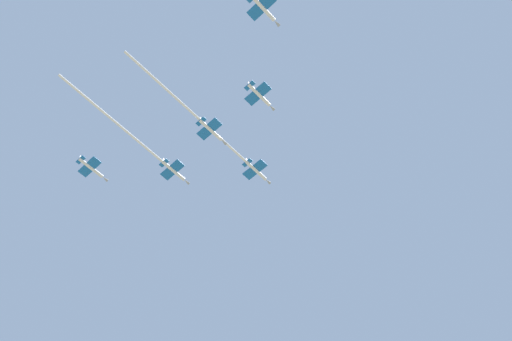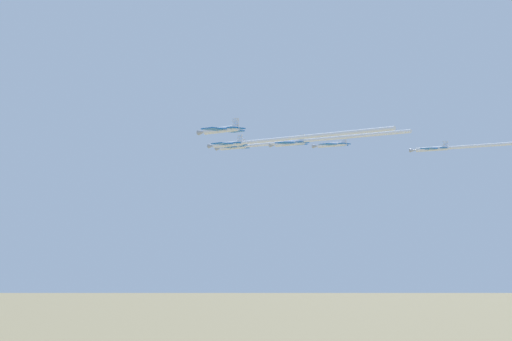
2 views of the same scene
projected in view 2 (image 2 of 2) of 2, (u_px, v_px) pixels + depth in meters
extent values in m
cylinder|color=white|center=(233.00, 147.00, 162.01)|extent=(5.47, 7.31, 1.00)
cone|color=#9EA3AD|center=(219.00, 148.00, 165.57)|extent=(1.82, 2.04, 0.95)
cube|color=blue|center=(234.00, 147.00, 161.68)|extent=(7.65, 6.53, 0.16)
cube|color=blue|center=(243.00, 146.00, 159.46)|extent=(3.27, 2.80, 0.16)
cube|color=white|center=(243.00, 143.00, 159.55)|extent=(0.95, 1.28, 1.64)
cylinder|color=white|center=(319.00, 139.00, 143.33)|extent=(25.71, 36.87, 0.70)
cylinder|color=white|center=(228.00, 144.00, 138.74)|extent=(5.47, 7.31, 1.00)
cone|color=#9EA3AD|center=(212.00, 146.00, 142.30)|extent=(1.82, 2.04, 0.95)
cube|color=blue|center=(230.00, 144.00, 138.42)|extent=(7.65, 6.53, 0.16)
cube|color=blue|center=(240.00, 143.00, 136.19)|extent=(3.27, 2.80, 0.16)
cube|color=white|center=(240.00, 139.00, 136.29)|extent=(0.95, 1.28, 1.64)
cylinder|color=white|center=(311.00, 136.00, 123.20)|extent=(20.71, 29.62, 0.70)
cylinder|color=white|center=(332.00, 145.00, 161.85)|extent=(5.47, 7.31, 1.00)
cone|color=#9EA3AD|center=(316.00, 146.00, 165.41)|extent=(1.82, 2.04, 0.95)
cube|color=blue|center=(334.00, 145.00, 161.52)|extent=(7.65, 6.53, 0.16)
cube|color=blue|center=(344.00, 144.00, 159.30)|extent=(3.27, 2.80, 0.16)
cube|color=white|center=(344.00, 140.00, 159.39)|extent=(0.95, 1.28, 1.64)
cylinder|color=white|center=(290.00, 143.00, 149.13)|extent=(5.47, 7.31, 1.00)
cone|color=#9EA3AD|center=(273.00, 145.00, 152.70)|extent=(1.82, 2.04, 0.95)
cube|color=blue|center=(291.00, 143.00, 148.81)|extent=(7.65, 6.53, 0.16)
cube|color=blue|center=(302.00, 142.00, 146.58)|extent=(3.27, 2.80, 0.16)
cube|color=white|center=(302.00, 138.00, 146.68)|extent=(0.95, 1.28, 1.64)
cylinder|color=white|center=(221.00, 130.00, 115.57)|extent=(5.47, 7.31, 1.00)
cone|color=#9EA3AD|center=(202.00, 132.00, 119.13)|extent=(1.82, 2.04, 0.95)
cube|color=blue|center=(223.00, 130.00, 115.24)|extent=(7.65, 6.53, 0.16)
cube|color=blue|center=(236.00, 128.00, 113.01)|extent=(3.27, 2.80, 0.16)
cube|color=white|center=(236.00, 123.00, 113.11)|extent=(0.95, 1.28, 1.64)
cylinder|color=white|center=(432.00, 149.00, 161.61)|extent=(5.47, 7.31, 1.00)
cone|color=#9EA3AD|center=(413.00, 150.00, 165.17)|extent=(1.82, 2.04, 0.95)
cube|color=blue|center=(434.00, 149.00, 161.28)|extent=(7.65, 6.53, 0.16)
cube|color=blue|center=(446.00, 148.00, 159.06)|extent=(3.27, 2.80, 0.16)
cube|color=white|center=(445.00, 144.00, 159.15)|extent=(0.95, 1.28, 1.64)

